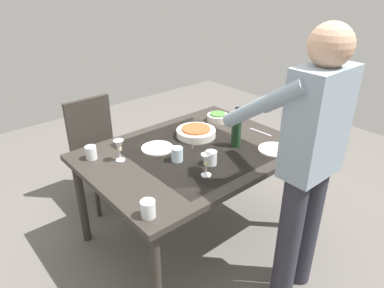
{
  "coord_description": "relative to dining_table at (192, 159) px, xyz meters",
  "views": [
    {
      "loc": [
        1.44,
        1.69,
        1.91
      ],
      "look_at": [
        0.0,
        0.0,
        0.79
      ],
      "focal_mm": 33.11,
      "sensor_mm": 36.0,
      "label": 1
    }
  ],
  "objects": [
    {
      "name": "water_cup_far_right",
      "position": [
        0.03,
        0.23,
        0.11
      ],
      "size": [
        0.08,
        0.08,
        0.09
      ],
      "primitive_type": "cylinder",
      "color": "silver",
      "rests_on": "dining_table"
    },
    {
      "name": "ground_plane",
      "position": [
        0.0,
        0.0,
        -0.68
      ],
      "size": [
        6.0,
        6.0,
        0.0
      ],
      "primitive_type": "plane",
      "color": "#66605B"
    },
    {
      "name": "wine_glass_left",
      "position": [
        0.15,
        0.31,
        0.17
      ],
      "size": [
        0.07,
        0.07,
        0.15
      ],
      "color": "white",
      "rests_on": "dining_table"
    },
    {
      "name": "wine_glass_right",
      "position": [
        0.46,
        -0.2,
        0.17
      ],
      "size": [
        0.07,
        0.07,
        0.15
      ],
      "color": "white",
      "rests_on": "dining_table"
    },
    {
      "name": "serving_bowl_pasta",
      "position": [
        -0.18,
        -0.16,
        0.1
      ],
      "size": [
        0.3,
        0.3,
        0.07
      ],
      "color": "silver",
      "rests_on": "dining_table"
    },
    {
      "name": "dinner_plate_far",
      "position": [
        -0.44,
        0.38,
        0.07
      ],
      "size": [
        0.23,
        0.23,
        0.01
      ],
      "primitive_type": "cylinder",
      "color": "silver",
      "rests_on": "dining_table"
    },
    {
      "name": "water_cup_far_left",
      "position": [
        0.59,
        -0.35,
        0.11
      ],
      "size": [
        0.08,
        0.08,
        0.09
      ],
      "primitive_type": "cylinder",
      "color": "silver",
      "rests_on": "dining_table"
    },
    {
      "name": "side_bowl_salad",
      "position": [
        -0.51,
        -0.27,
        0.1
      ],
      "size": [
        0.18,
        0.18,
        0.07
      ],
      "color": "silver",
      "rests_on": "dining_table"
    },
    {
      "name": "chair_near",
      "position": [
        0.29,
        -0.93,
        -0.15
      ],
      "size": [
        0.4,
        0.4,
        0.91
      ],
      "color": "black",
      "rests_on": "ground_plane"
    },
    {
      "name": "water_cup_near_right",
      "position": [
        0.65,
        0.41,
        0.12
      ],
      "size": [
        0.08,
        0.08,
        0.09
      ],
      "primitive_type": "cylinder",
      "color": "silver",
      "rests_on": "dining_table"
    },
    {
      "name": "dinner_plate_near",
      "position": [
        0.17,
        -0.18,
        0.07
      ],
      "size": [
        0.23,
        0.23,
        0.01
      ],
      "primitive_type": "cylinder",
      "color": "silver",
      "rests_on": "dining_table"
    },
    {
      "name": "wine_bottle",
      "position": [
        -0.29,
        0.15,
        0.18
      ],
      "size": [
        0.07,
        0.07,
        0.3
      ],
      "color": "black",
      "rests_on": "dining_table"
    },
    {
      "name": "dining_table",
      "position": [
        0.0,
        0.0,
        0.0
      ],
      "size": [
        1.48,
        1.09,
        0.74
      ],
      "color": "#332D28",
      "rests_on": "ground_plane"
    },
    {
      "name": "water_cup_near_left",
      "position": [
        0.17,
        0.05,
        0.12
      ],
      "size": [
        0.08,
        0.08,
        0.1
      ],
      "primitive_type": "cylinder",
      "color": "silver",
      "rests_on": "dining_table"
    },
    {
      "name": "table_knife",
      "position": [
        -0.61,
        0.12,
        0.07
      ],
      "size": [
        0.03,
        0.2,
        0.0
      ],
      "primitive_type": "cube",
      "rotation": [
        0.0,
        0.0,
        0.06
      ],
      "color": "silver",
      "rests_on": "dining_table"
    },
    {
      "name": "person_server",
      "position": [
        -0.15,
        0.81,
        0.29
      ],
      "size": [
        0.42,
        0.61,
        1.69
      ],
      "color": "#2D2D38",
      "rests_on": "ground_plane"
    }
  ]
}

